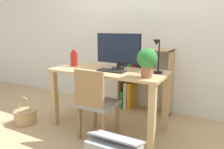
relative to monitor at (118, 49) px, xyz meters
name	(u,v)px	position (x,y,z in m)	size (l,w,h in m)	color
ground_plane	(108,127)	(-0.07, -0.14, -1.00)	(10.00, 10.00, 0.00)	tan
wall_back	(138,25)	(-0.07, 0.77, 0.30)	(8.00, 0.05, 2.60)	silver
desk	(108,81)	(-0.07, -0.14, -0.39)	(1.43, 0.62, 0.75)	tan
monitor	(118,49)	(0.00, 0.00, 0.00)	(0.60, 0.17, 0.44)	#232326
keyboard	(112,71)	(0.01, -0.19, -0.23)	(0.34, 0.14, 0.02)	black
vase	(74,59)	(-0.60, -0.13, -0.14)	(0.09, 0.09, 0.23)	#B2231E
desk_lamp	(157,53)	(0.52, -0.08, -0.01)	(0.10, 0.19, 0.39)	black
potted_plant	(147,60)	(0.48, -0.29, -0.06)	(0.21, 0.21, 0.31)	#9E6647
chair	(96,102)	(-0.05, -0.45, -0.55)	(0.40, 0.40, 0.82)	gray
bookshelf	(136,81)	(0.00, 0.60, -0.53)	(0.78, 0.28, 0.96)	tan
basket	(25,116)	(-1.10, -0.58, -0.89)	(0.29, 0.29, 0.37)	tan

